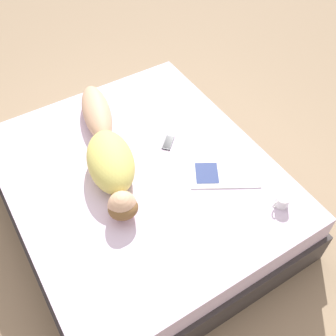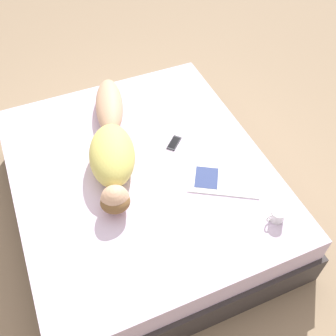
% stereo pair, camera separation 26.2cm
% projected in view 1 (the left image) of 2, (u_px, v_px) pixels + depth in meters
% --- Properties ---
extents(ground_plane, '(12.00, 12.00, 0.00)m').
position_uv_depth(ground_plane, '(143.00, 211.00, 3.05)').
color(ground_plane, '#9E8466').
extents(bed, '(1.76, 2.03, 0.49)m').
position_uv_depth(bed, '(141.00, 193.00, 2.86)').
color(bed, '#383333').
rests_on(bed, ground_plane).
extents(person, '(0.54, 1.33, 0.23)m').
position_uv_depth(person, '(108.00, 151.00, 2.66)').
color(person, tan).
rests_on(person, bed).
extents(open_magazine, '(0.53, 0.46, 0.01)m').
position_uv_depth(open_magazine, '(223.00, 173.00, 2.66)').
color(open_magazine, white).
rests_on(open_magazine, bed).
extents(coffee_mug, '(0.12, 0.09, 0.08)m').
position_uv_depth(coffee_mug, '(282.00, 201.00, 2.47)').
color(coffee_mug, white).
rests_on(coffee_mug, bed).
extents(cell_phone, '(0.15, 0.14, 0.01)m').
position_uv_depth(cell_phone, '(168.00, 143.00, 2.85)').
color(cell_phone, black).
rests_on(cell_phone, bed).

